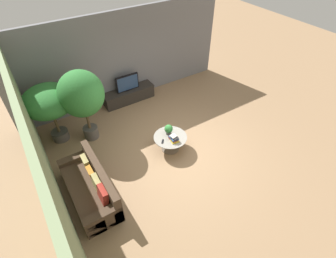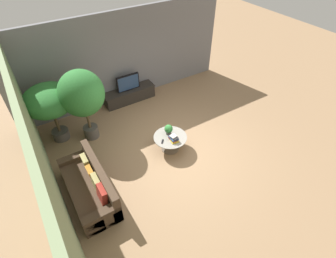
{
  "view_description": "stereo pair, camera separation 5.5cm",
  "coord_description": "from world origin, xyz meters",
  "px_view_note": "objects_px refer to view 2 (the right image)",
  "views": [
    {
      "loc": [
        -3.02,
        -4.27,
        5.4
      ],
      "look_at": [
        -0.06,
        0.38,
        0.55
      ],
      "focal_mm": 28.0,
      "sensor_mm": 36.0,
      "label": 1
    },
    {
      "loc": [
        -2.97,
        -4.3,
        5.4
      ],
      "look_at": [
        -0.06,
        0.38,
        0.55
      ],
      "focal_mm": 28.0,
      "sensor_mm": 36.0,
      "label": 2
    }
  ],
  "objects_px": {
    "couch_by_wall": "(90,187)",
    "potted_palm_tall": "(49,102)",
    "potted_palm_corner": "(82,95)",
    "media_console": "(129,95)",
    "coffee_table": "(170,140)",
    "potted_plant_tabletop": "(169,129)",
    "television": "(128,83)"
  },
  "relations": [
    {
      "from": "television",
      "to": "couch_by_wall",
      "type": "xyz_separation_m",
      "value": [
        -2.5,
        -3.1,
        -0.44
      ]
    },
    {
      "from": "coffee_table",
      "to": "couch_by_wall",
      "type": "height_order",
      "value": "couch_by_wall"
    },
    {
      "from": "potted_palm_corner",
      "to": "media_console",
      "type": "bearing_deg",
      "value": 31.53
    },
    {
      "from": "couch_by_wall",
      "to": "potted_palm_tall",
      "type": "height_order",
      "value": "potted_palm_tall"
    },
    {
      "from": "media_console",
      "to": "couch_by_wall",
      "type": "bearing_deg",
      "value": -128.84
    },
    {
      "from": "television",
      "to": "coffee_table",
      "type": "xyz_separation_m",
      "value": [
        -0.06,
        -2.78,
        -0.42
      ]
    },
    {
      "from": "television",
      "to": "potted_plant_tabletop",
      "type": "height_order",
      "value": "television"
    },
    {
      "from": "potted_palm_tall",
      "to": "media_console",
      "type": "bearing_deg",
      "value": 14.68
    },
    {
      "from": "media_console",
      "to": "coffee_table",
      "type": "bearing_deg",
      "value": -91.2
    },
    {
      "from": "television",
      "to": "coffee_table",
      "type": "height_order",
      "value": "television"
    },
    {
      "from": "television",
      "to": "potted_palm_corner",
      "type": "height_order",
      "value": "potted_palm_corner"
    },
    {
      "from": "television",
      "to": "potted_palm_tall",
      "type": "bearing_deg",
      "value": -165.35
    },
    {
      "from": "television",
      "to": "couch_by_wall",
      "type": "bearing_deg",
      "value": -128.85
    },
    {
      "from": "couch_by_wall",
      "to": "coffee_table",
      "type": "bearing_deg",
      "value": 97.54
    },
    {
      "from": "potted_palm_tall",
      "to": "coffee_table",
      "type": "bearing_deg",
      "value": -39.77
    },
    {
      "from": "coffee_table",
      "to": "potted_palm_tall",
      "type": "xyz_separation_m",
      "value": [
        -2.52,
        2.1,
        1.0
      ]
    },
    {
      "from": "couch_by_wall",
      "to": "potted_palm_tall",
      "type": "relative_size",
      "value": 1.16
    },
    {
      "from": "couch_by_wall",
      "to": "potted_plant_tabletop",
      "type": "bearing_deg",
      "value": 100.43
    },
    {
      "from": "television",
      "to": "potted_palm_corner",
      "type": "bearing_deg",
      "value": -148.51
    },
    {
      "from": "coffee_table",
      "to": "potted_palm_corner",
      "type": "bearing_deg",
      "value": 135.67
    },
    {
      "from": "coffee_table",
      "to": "potted_plant_tabletop",
      "type": "bearing_deg",
      "value": 79.17
    },
    {
      "from": "potted_plant_tabletop",
      "to": "potted_palm_corner",
      "type": "bearing_deg",
      "value": 138.39
    },
    {
      "from": "potted_palm_corner",
      "to": "potted_palm_tall",
      "type": "bearing_deg",
      "value": 152.48
    },
    {
      "from": "television",
      "to": "potted_palm_corner",
      "type": "xyz_separation_m",
      "value": [
        -1.78,
        -1.09,
        0.77
      ]
    },
    {
      "from": "couch_by_wall",
      "to": "potted_palm_tall",
      "type": "xyz_separation_m",
      "value": [
        -0.09,
        2.42,
        1.03
      ]
    },
    {
      "from": "television",
      "to": "couch_by_wall",
      "type": "relative_size",
      "value": 0.39
    },
    {
      "from": "couch_by_wall",
      "to": "potted_palm_corner",
      "type": "bearing_deg",
      "value": 160.43
    },
    {
      "from": "potted_palm_tall",
      "to": "television",
      "type": "bearing_deg",
      "value": 14.65
    },
    {
      "from": "media_console",
      "to": "television",
      "type": "height_order",
      "value": "television"
    },
    {
      "from": "television",
      "to": "couch_by_wall",
      "type": "distance_m",
      "value": 4.0
    },
    {
      "from": "coffee_table",
      "to": "potted_palm_corner",
      "type": "xyz_separation_m",
      "value": [
        -1.72,
        1.68,
        1.18
      ]
    },
    {
      "from": "coffee_table",
      "to": "potted_plant_tabletop",
      "type": "relative_size",
      "value": 3.03
    }
  ]
}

